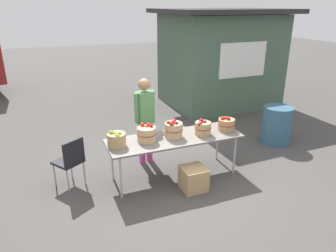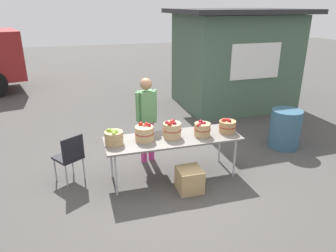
{
  "view_description": "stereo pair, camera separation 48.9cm",
  "coord_description": "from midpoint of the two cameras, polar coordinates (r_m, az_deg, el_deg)",
  "views": [
    {
      "loc": [
        -1.94,
        -4.53,
        2.86
      ],
      "look_at": [
        0.0,
        0.3,
        0.85
      ],
      "focal_mm": 33.82,
      "sensor_mm": 36.0,
      "label": 1
    },
    {
      "loc": [
        -1.48,
        -4.69,
        2.86
      ],
      "look_at": [
        0.0,
        0.3,
        0.85
      ],
      "focal_mm": 33.82,
      "sensor_mm": 36.0,
      "label": 2
    }
  ],
  "objects": [
    {
      "name": "apple_basket_red_1",
      "position": [
        5.31,
        -1.64,
        -0.64
      ],
      "size": [
        0.32,
        0.32,
        0.31
      ],
      "color": "tan",
      "rests_on": "market_table"
    },
    {
      "name": "vendor_adult",
      "position": [
        5.84,
        -6.58,
        2.03
      ],
      "size": [
        0.42,
        0.29,
        1.64
      ],
      "rotation": [
        0.0,
        0.0,
        3.42
      ],
      "color": "#CC3F8C",
      "rests_on": "ground"
    },
    {
      "name": "apple_basket_red_0",
      "position": [
        5.2,
        -6.57,
        -1.44
      ],
      "size": [
        0.33,
        0.33,
        0.3
      ],
      "color": "tan",
      "rests_on": "market_table"
    },
    {
      "name": "food_kiosk",
      "position": [
        9.61,
        7.82,
        12.12
      ],
      "size": [
        3.56,
        2.97,
        2.74
      ],
      "rotation": [
        0.0,
        0.0,
        0.02
      ],
      "color": "#47604C",
      "rests_on": "ground"
    },
    {
      "name": "apple_basket_red_2",
      "position": [
        5.44,
        3.75,
        -0.38
      ],
      "size": [
        0.29,
        0.29,
        0.28
      ],
      "color": "tan",
      "rests_on": "market_table"
    },
    {
      "name": "apple_basket_green_0",
      "position": [
        5.09,
        -12.02,
        -2.4
      ],
      "size": [
        0.31,
        0.31,
        0.27
      ],
      "color": "tan",
      "rests_on": "market_table"
    },
    {
      "name": "produce_crate",
      "position": [
        5.23,
        1.92,
        -9.51
      ],
      "size": [
        0.39,
        0.39,
        0.39
      ],
      "primitive_type": "cube",
      "color": "tan",
      "rests_on": "ground"
    },
    {
      "name": "trash_barrel",
      "position": [
        7.18,
        17.19,
        0.17
      ],
      "size": [
        0.63,
        0.63,
        0.82
      ],
      "primitive_type": "cylinder",
      "color": "#335972",
      "rests_on": "ground"
    },
    {
      "name": "ground_plane",
      "position": [
        5.69,
        -1.35,
        -9.08
      ],
      "size": [
        40.0,
        40.0,
        0.0
      ],
      "primitive_type": "plane",
      "color": "#474442"
    },
    {
      "name": "folding_chair",
      "position": [
        5.47,
        -19.68,
        -5.68
      ],
      "size": [
        0.55,
        0.55,
        0.86
      ],
      "rotation": [
        0.0,
        0.0,
        3.72
      ],
      "color": "black",
      "rests_on": "ground"
    },
    {
      "name": "market_table",
      "position": [
        5.37,
        -1.41,
        -2.51
      ],
      "size": [
        2.3,
        0.76,
        0.75
      ],
      "color": "slate",
      "rests_on": "ground"
    },
    {
      "name": "apple_basket_red_3",
      "position": [
        5.67,
        8.04,
        0.35
      ],
      "size": [
        0.31,
        0.31,
        0.26
      ],
      "color": "#A87F51",
      "rests_on": "market_table"
    }
  ]
}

